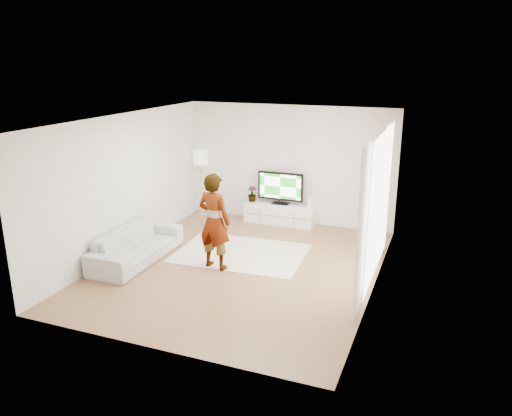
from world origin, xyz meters
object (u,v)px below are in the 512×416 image
at_px(player, 214,221).
at_px(sofa, 136,245).
at_px(floor_lamp, 201,160).
at_px(media_console, 280,214).
at_px(television, 281,187).
at_px(rug, 241,253).

distance_m(player, sofa, 1.72).
bearing_deg(floor_lamp, media_console, 1.81).
height_order(television, player, player).
distance_m(media_console, television, 0.66).
distance_m(rug, floor_lamp, 3.16).
distance_m(television, player, 3.01).
bearing_deg(sofa, media_console, -31.42).
bearing_deg(rug, player, -101.54).
distance_m(rug, player, 1.26).
distance_m(television, floor_lamp, 2.12).
bearing_deg(player, sofa, 18.33).
bearing_deg(floor_lamp, rug, -46.87).
height_order(rug, sofa, sofa).
xyz_separation_m(media_console, player, (-0.28, -2.97, 0.69)).
xyz_separation_m(rug, sofa, (-1.76, -1.07, 0.32)).
xyz_separation_m(player, floor_lamp, (-1.77, 2.91, 0.48)).
bearing_deg(television, rug, -92.97).
xyz_separation_m(television, floor_lamp, (-2.05, -0.09, 0.51)).
relative_size(media_console, television, 1.52).
relative_size(rug, sofa, 1.16).
xyz_separation_m(media_console, floor_lamp, (-2.05, -0.06, 1.17)).
bearing_deg(sofa, player, -82.79).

